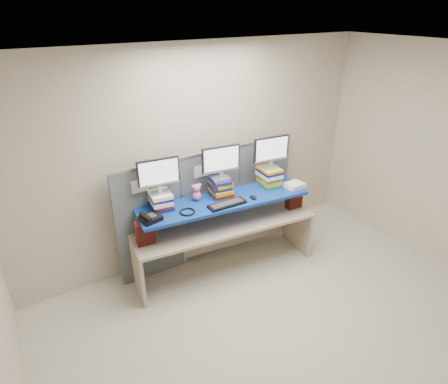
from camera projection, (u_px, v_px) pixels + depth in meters
room at (310, 223)px, 3.35m from camera, size 5.00×4.00×2.80m
cubicle_partition at (211, 204)px, 4.98m from camera, size 2.60×0.06×1.53m
desk at (224, 231)px, 4.77m from camera, size 2.39×0.96×0.71m
brick_pier_left at (145, 233)px, 4.22m from camera, size 0.22×0.14×0.28m
brick_pier_right at (294, 198)px, 4.98m from camera, size 0.22×0.14×0.28m
blue_board at (224, 201)px, 4.57m from camera, size 2.18×0.79×0.04m
book_stack_left at (161, 200)px, 4.33m from camera, size 0.28×0.33×0.19m
book_stack_center at (221, 187)px, 4.62m from camera, size 0.29×0.32×0.22m
book_stack_right at (269, 176)px, 4.88m from camera, size 0.29×0.33×0.24m
monitor_left at (159, 174)px, 4.18m from camera, size 0.48×0.16×0.42m
monitor_center at (221, 161)px, 4.46m from camera, size 0.48×0.16×0.42m
monitor_right at (271, 150)px, 4.71m from camera, size 0.48×0.16×0.42m
keyboard at (227, 204)px, 4.43m from camera, size 0.47×0.16×0.03m
mouse at (253, 197)px, 4.57m from camera, size 0.07×0.11×0.03m
desk_phone at (150, 218)px, 4.10m from camera, size 0.24×0.23×0.09m
headset at (187, 212)px, 4.27m from camera, size 0.20×0.20×0.02m
plush_toy at (197, 192)px, 4.49m from camera, size 0.13×0.09×0.22m
binder_stack at (294, 185)px, 4.85m from camera, size 0.25×0.20×0.06m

